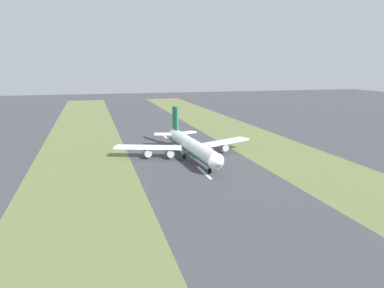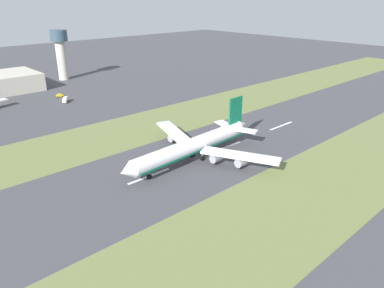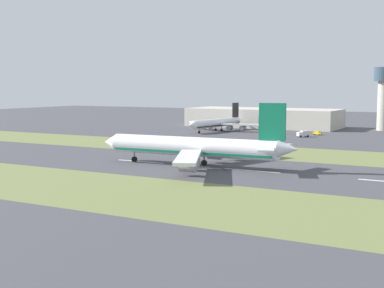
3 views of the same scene
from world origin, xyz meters
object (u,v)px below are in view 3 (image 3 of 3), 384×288
(terminal_building, at_px, (263,118))
(service_truck, at_px, (303,134))
(control_tower, at_px, (384,92))
(airplane_parked_apron, at_px, (218,123))
(apron_car, at_px, (317,133))
(airplane_main_jet, at_px, (197,147))

(terminal_building, xyz_separation_m, service_truck, (-54.49, -42.23, -4.02))
(control_tower, height_order, airplane_parked_apron, control_tower)
(terminal_building, height_order, airplane_parked_apron, airplane_parked_apron)
(service_truck, xyz_separation_m, apron_car, (14.57, -3.12, -0.66))
(airplane_main_jet, height_order, service_truck, airplane_main_jet)
(terminal_building, distance_m, service_truck, 69.05)
(airplane_parked_apron, height_order, service_truck, airplane_parked_apron)
(terminal_building, bearing_deg, airplane_main_jet, -165.65)
(airplane_main_jet, height_order, control_tower, control_tower)
(service_truck, bearing_deg, airplane_main_jet, -179.80)
(control_tower, relative_size, service_truck, 5.90)
(terminal_building, xyz_separation_m, control_tower, (6.77, -70.14, 16.46))
(airplane_parked_apron, bearing_deg, airplane_main_jet, -156.71)
(apron_car, bearing_deg, control_tower, -27.97)
(airplane_main_jet, bearing_deg, control_tower, -9.02)
(terminal_building, xyz_separation_m, apron_car, (-39.92, -45.35, -4.68))
(control_tower, height_order, apron_car, control_tower)
(terminal_building, bearing_deg, control_tower, -84.49)
(airplane_main_jet, relative_size, apron_car, 14.32)
(airplane_parked_apron, bearing_deg, control_tower, -57.99)
(airplane_parked_apron, xyz_separation_m, apron_car, (3.63, -55.70, -3.63))
(airplane_main_jet, xyz_separation_m, control_tower, (173.37, -27.52, 16.12))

